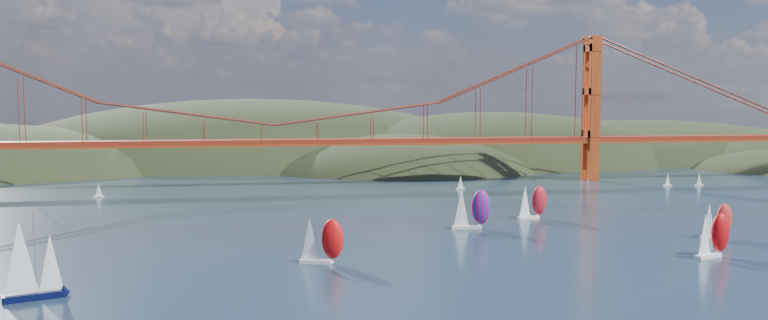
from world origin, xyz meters
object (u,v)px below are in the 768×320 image
at_px(racer_1, 712,234).
at_px(racer_rwb, 471,208).
at_px(sloop_navy, 29,261).
at_px(racer_0, 320,239).
at_px(racer_2, 716,220).
at_px(racer_3, 532,201).

height_order(racer_1, racer_rwb, racer_rwb).
relative_size(sloop_navy, racer_0, 1.42).
relative_size(racer_1, racer_rwb, 0.93).
distance_m(sloop_navy, racer_rwb, 99.51).
relative_size(racer_0, racer_2, 1.11).
distance_m(racer_0, racer_1, 77.57).
distance_m(racer_1, racer_2, 22.85).
height_order(sloop_navy, racer_0, sloop_navy).
relative_size(racer_1, racer_2, 1.14).
height_order(racer_0, racer_rwb, racer_rwb).
bearing_deg(racer_rwb, racer_2, -19.50).
bearing_deg(racer_rwb, racer_0, -138.58).
distance_m(racer_2, racer_3, 45.34).
bearing_deg(racer_1, racer_0, 155.27).
distance_m(racer_1, racer_3, 54.43).
xyz_separation_m(racer_2, racer_3, (-31.44, 32.67, 0.43)).
distance_m(racer_0, racer_2, 91.10).
xyz_separation_m(sloop_navy, racer_3, (106.15, 61.95, -1.58)).
xyz_separation_m(racer_1, racer_2, (13.22, 18.63, -0.57)).
bearing_deg(sloop_navy, racer_2, -8.84).
height_order(racer_2, racer_3, racer_3).
bearing_deg(racer_2, racer_1, -131.16).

